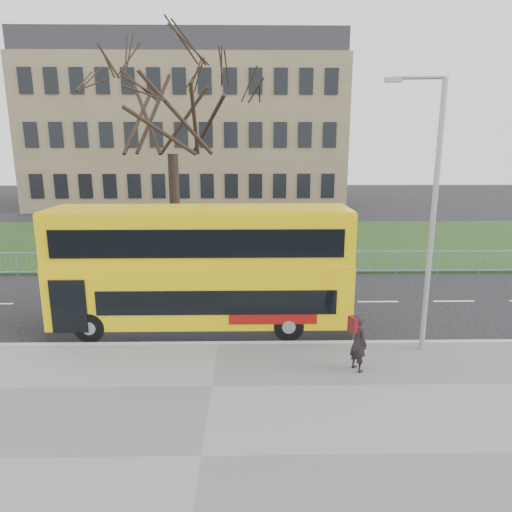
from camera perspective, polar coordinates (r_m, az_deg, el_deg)
The scene contains 10 objects.
ground at distance 15.56m, azimuth -4.36°, elevation -8.85°, with size 120.00×120.00×0.00m, color black.
pavement at distance 9.64m, azimuth -6.86°, elevation -23.85°, with size 80.00×10.50×0.12m, color slate.
kerb at distance 14.11m, azimuth -4.73°, elevation -10.97°, with size 80.00×0.20×0.14m, color #99989B.
grass_verge at distance 29.28m, azimuth -2.77°, elevation 1.86°, with size 80.00×15.40×0.08m, color #203B15.
guard_railing at distance 21.67m, azimuth -3.39°, elevation -0.88°, with size 40.00×0.12×1.10m, color #71A7CA, non-canonical shape.
bare_tree at distance 24.71m, azimuth -10.47°, elevation 14.89°, with size 9.16×9.16×13.09m, color black, non-canonical shape.
civic_building at distance 49.75m, azimuth -8.08°, elevation 14.54°, with size 30.00×15.00×14.00m, color #826F52.
yellow_bus at distance 14.87m, azimuth -6.82°, elevation -1.29°, with size 9.51×2.30×3.99m.
pedestrian at distance 12.47m, azimuth 12.66°, elevation -10.51°, with size 0.57×0.37×1.55m, color black.
street_lamp at distance 13.40m, azimuth 20.96°, elevation 5.59°, with size 1.60×0.30×7.56m.
Camera 1 is at (0.92, -14.38, 5.88)m, focal length 32.00 mm.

